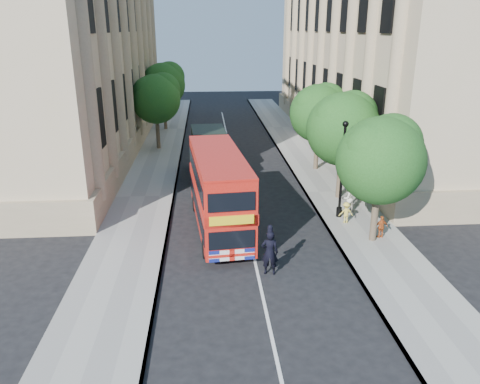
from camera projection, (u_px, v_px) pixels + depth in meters
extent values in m
plane|color=black|center=(259.00, 278.00, 19.13)|extent=(120.00, 120.00, 0.00)
cube|color=gray|center=(333.00, 192.00, 28.92)|extent=(3.50, 80.00, 0.12)
cube|color=gray|center=(145.00, 197.00, 28.12)|extent=(3.50, 80.00, 0.12)
cube|color=tan|center=(390.00, 36.00, 39.70)|extent=(12.00, 38.00, 18.00)
cube|color=tan|center=(57.00, 37.00, 37.77)|extent=(12.00, 38.00, 18.00)
cylinder|color=#473828|center=(375.00, 214.00, 21.89)|extent=(0.32, 0.32, 2.86)
sphere|color=#1E4C19|center=(380.00, 161.00, 21.03)|extent=(4.00, 4.00, 4.00)
sphere|color=#1E4C19|center=(391.00, 144.00, 21.23)|extent=(2.80, 2.80, 2.80)
sphere|color=#1E4C19|center=(373.00, 151.00, 20.54)|extent=(2.60, 2.60, 2.60)
cylinder|color=#473828|center=(340.00, 175.00, 27.51)|extent=(0.32, 0.32, 2.99)
sphere|color=#1E4C19|center=(343.00, 129.00, 26.61)|extent=(4.20, 4.20, 4.20)
sphere|color=#1E4C19|center=(352.00, 116.00, 26.80)|extent=(2.94, 2.94, 2.94)
sphere|color=#1E4C19|center=(337.00, 121.00, 26.11)|extent=(2.73, 2.73, 2.73)
cylinder|color=#473828|center=(316.00, 151.00, 33.17)|extent=(0.32, 0.32, 2.90)
sphere|color=#1E4C19|center=(318.00, 113.00, 32.30)|extent=(4.00, 4.00, 4.00)
sphere|color=#1E4C19|center=(326.00, 103.00, 32.50)|extent=(2.80, 2.80, 2.80)
sphere|color=#1E4C19|center=(313.00, 107.00, 31.80)|extent=(2.60, 2.60, 2.60)
cylinder|color=#473828|center=(158.00, 132.00, 38.92)|extent=(0.32, 0.32, 2.99)
sphere|color=#1E4C19|center=(156.00, 99.00, 38.02)|extent=(4.00, 4.00, 4.00)
sphere|color=#1E4C19|center=(163.00, 90.00, 38.21)|extent=(2.80, 2.80, 2.80)
sphere|color=#1E4C19|center=(149.00, 93.00, 37.52)|extent=(2.60, 2.60, 2.60)
cylinder|color=#473828|center=(165.00, 114.00, 46.42)|extent=(0.32, 0.32, 3.17)
sphere|color=#1E4C19|center=(164.00, 85.00, 45.46)|extent=(4.20, 4.20, 4.20)
sphere|color=#1E4C19|center=(170.00, 77.00, 45.64)|extent=(2.94, 2.94, 2.94)
sphere|color=#1E4C19|center=(158.00, 79.00, 44.95)|extent=(2.73, 2.73, 2.73)
cylinder|color=black|center=(339.00, 212.00, 25.00)|extent=(0.30, 0.30, 0.50)
cylinder|color=black|center=(342.00, 172.00, 24.26)|extent=(0.14, 0.14, 5.00)
sphere|color=black|center=(346.00, 124.00, 23.43)|extent=(0.32, 0.32, 0.32)
cube|color=red|center=(219.00, 190.00, 23.02)|extent=(2.99, 8.56, 3.49)
cube|color=black|center=(219.00, 204.00, 23.28)|extent=(3.00, 8.04, 0.79)
cube|color=black|center=(218.00, 172.00, 22.72)|extent=(3.00, 8.04, 0.79)
cube|color=yellow|center=(232.00, 220.00, 19.08)|extent=(1.85, 0.25, 0.40)
cylinder|color=black|center=(205.00, 249.00, 20.67)|extent=(0.33, 0.90, 0.88)
cylinder|color=black|center=(250.00, 245.00, 20.99)|extent=(0.33, 0.90, 0.88)
cylinder|color=black|center=(195.00, 203.00, 26.01)|extent=(0.33, 0.90, 0.88)
cylinder|color=black|center=(231.00, 201.00, 26.33)|extent=(0.33, 0.90, 0.88)
cube|color=black|center=(212.00, 161.00, 30.29)|extent=(2.37, 2.16, 2.35)
cube|color=black|center=(213.00, 161.00, 29.31)|extent=(2.02, 0.23, 0.78)
cube|color=black|center=(209.00, 149.00, 32.52)|extent=(2.47, 3.72, 2.80)
cube|color=black|center=(210.00, 170.00, 32.34)|extent=(2.36, 5.50, 0.28)
cylinder|color=black|center=(197.00, 178.00, 30.41)|extent=(0.30, 0.91, 0.90)
cylinder|color=black|center=(227.00, 177.00, 30.67)|extent=(0.30, 0.91, 0.90)
cylinder|color=black|center=(194.00, 163.00, 33.86)|extent=(0.30, 0.91, 0.90)
cylinder|color=black|center=(222.00, 162.00, 34.13)|extent=(0.30, 0.91, 0.90)
imported|color=black|center=(270.00, 252.00, 19.16)|extent=(0.77, 0.57, 1.94)
imported|color=silver|center=(348.00, 198.00, 25.39)|extent=(0.99, 0.92, 1.64)
imported|color=#BE5621|center=(381.00, 227.00, 22.36)|extent=(0.68, 0.35, 1.11)
imported|color=gold|center=(346.00, 212.00, 24.09)|extent=(0.73, 0.42, 1.12)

